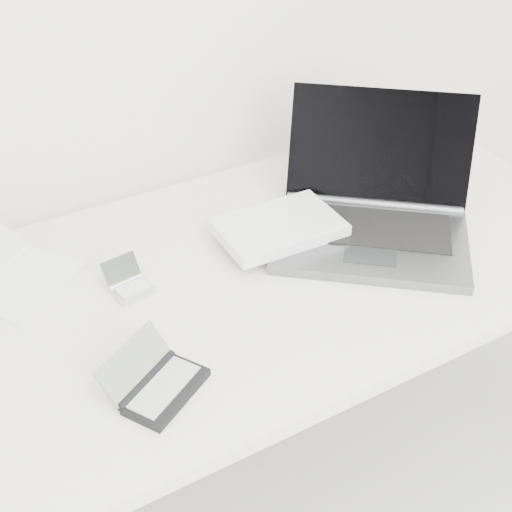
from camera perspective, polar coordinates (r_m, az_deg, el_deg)
desk at (r=1.54m, az=0.21°, el=-2.14°), size 1.60×0.80×0.73m
laptop_large at (r=1.60m, az=7.57°, el=3.15°), size 0.62×0.57×0.27m
netbook_open_white at (r=1.53m, az=-19.08°, el=-1.50°), size 0.33×0.34×0.09m
pda_silver at (r=1.46m, az=-10.10°, el=-2.28°), size 0.09×0.10×0.06m
palmtop_charcoal at (r=1.24m, az=-7.88°, el=-10.10°), size 0.20×0.19×0.07m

